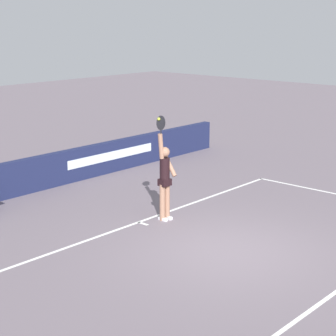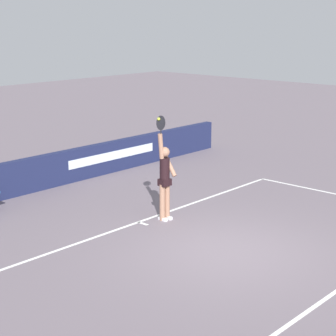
{
  "view_description": "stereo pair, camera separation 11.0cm",
  "coord_description": "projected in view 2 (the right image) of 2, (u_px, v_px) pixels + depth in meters",
  "views": [
    {
      "loc": [
        -9.53,
        -6.75,
        4.67
      ],
      "look_at": [
        0.68,
        2.32,
        1.24
      ],
      "focal_mm": 64.31,
      "sensor_mm": 36.0,
      "label": 1
    },
    {
      "loc": [
        -9.45,
        -6.84,
        4.67
      ],
      "look_at": [
        0.68,
        2.32,
        1.24
      ],
      "focal_mm": 64.31,
      "sensor_mm": 36.0,
      "label": 2
    }
  ],
  "objects": [
    {
      "name": "tennis_player",
      "position": [
        165.0,
        177.0,
        14.03
      ],
      "size": [
        0.46,
        0.41,
        2.53
      ],
      "color": "#A2745C",
      "rests_on": "ground"
    },
    {
      "name": "back_wall",
      "position": [
        37.0,
        174.0,
        16.57
      ],
      "size": [
        15.32,
        0.24,
        0.96
      ],
      "color": "#1D244B",
      "rests_on": "ground"
    },
    {
      "name": "tennis_ball",
      "position": [
        159.0,
        119.0,
        13.54
      ],
      "size": [
        0.07,
        0.07,
        0.07
      ],
      "color": "#CAE43A"
    },
    {
      "name": "ground_plane",
      "position": [
        229.0,
        251.0,
        12.39
      ],
      "size": [
        60.0,
        60.0,
        0.0
      ],
      "primitive_type": "plane",
      "color": "slate"
    },
    {
      "name": "court_lines",
      "position": [
        226.0,
        249.0,
        12.44
      ],
      "size": [
        10.57,
        5.26,
        0.0
      ],
      "color": "white",
      "rests_on": "ground"
    }
  ]
}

